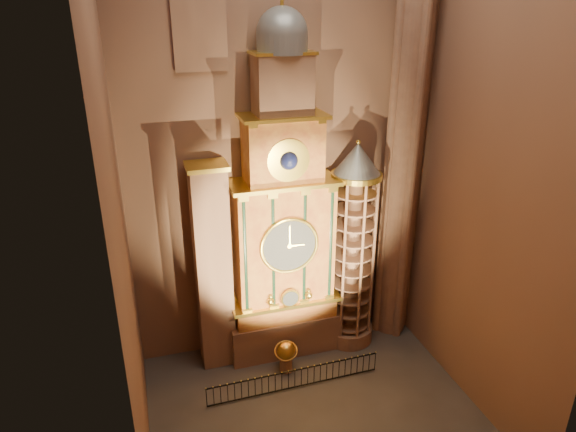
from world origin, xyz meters
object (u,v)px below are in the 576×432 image
object	(u,v)px
stair_turret	(353,249)
celestial_globe	(286,354)
portrait_tower	(213,268)
iron_railing	(295,379)
astronomical_clock	(283,230)

from	to	relation	value
stair_turret	celestial_globe	size ratio (longest dim) A/B	6.65
celestial_globe	portrait_tower	bearing A→B (deg)	148.11
stair_turret	iron_railing	size ratio (longest dim) A/B	1.32
portrait_tower	astronomical_clock	bearing A→B (deg)	-0.29
portrait_tower	celestial_globe	size ratio (longest dim) A/B	6.28
portrait_tower	stair_turret	bearing A→B (deg)	-2.33
astronomical_clock	stair_turret	bearing A→B (deg)	-4.30
portrait_tower	iron_railing	world-z (taller)	portrait_tower
portrait_tower	iron_railing	size ratio (longest dim) A/B	1.25
portrait_tower	celestial_globe	distance (m)	5.45
portrait_tower	celestial_globe	xyz separation A→B (m)	(2.98, -1.85, -4.18)
portrait_tower	iron_railing	xyz separation A→B (m)	(3.00, -3.19, -4.60)
stair_turret	celestial_globe	world-z (taller)	stair_turret
portrait_tower	stair_turret	size ratio (longest dim) A/B	0.94
stair_turret	portrait_tower	bearing A→B (deg)	177.67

